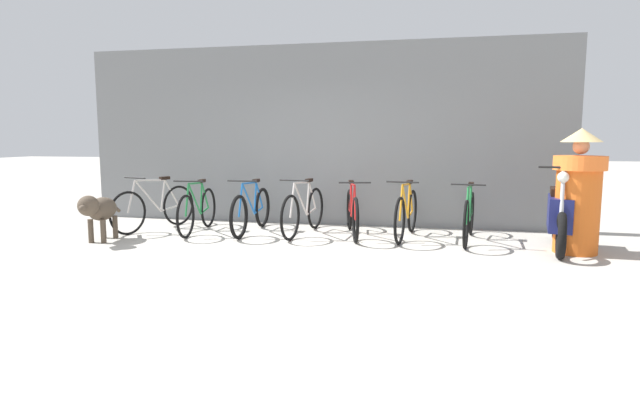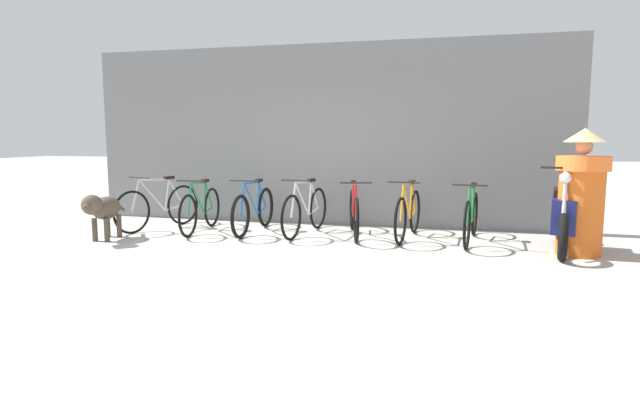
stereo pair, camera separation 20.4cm
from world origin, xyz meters
name	(u,v)px [view 1 (the left image)]	position (x,y,z in m)	size (l,w,h in m)	color
ground_plane	(266,263)	(0.00, 0.00, 0.00)	(60.00, 60.00, 0.00)	#ADA89E
shop_wall_back	(317,135)	(0.00, 2.91, 1.52)	(8.31, 0.20, 3.05)	slate
bicycle_0	(155,207)	(-2.44, 1.76, 0.37)	(0.63, 1.63, 0.88)	black
bicycle_1	(198,210)	(-1.66, 1.69, 0.35)	(0.46, 1.63, 0.85)	black
bicycle_2	(252,211)	(-0.82, 1.84, 0.35)	(0.46, 1.72, 0.86)	black
bicycle_3	(304,211)	(0.01, 1.87, 0.36)	(0.46, 1.71, 0.88)	black
bicycle_4	(352,213)	(0.76, 1.91, 0.35)	(0.53, 1.69, 0.86)	black
bicycle_5	(406,214)	(1.57, 1.90, 0.36)	(0.46, 1.65, 0.88)	black
bicycle_6	(469,217)	(2.46, 1.83, 0.36)	(0.46, 1.73, 0.87)	black
motorcycle	(559,216)	(3.59, 1.52, 0.45)	(0.58, 1.78, 1.13)	black
stray_dog	(99,210)	(-2.72, 0.72, 0.46)	(0.40, 1.06, 0.70)	#4C3F33
person_in_robes	(578,191)	(3.75, 1.36, 0.80)	(0.81, 0.81, 1.60)	orange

